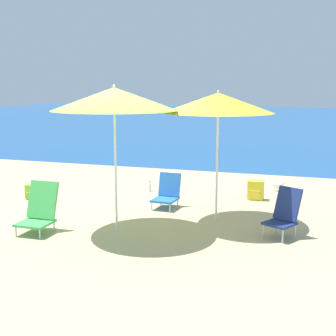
{
  "coord_description": "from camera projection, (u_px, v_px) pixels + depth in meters",
  "views": [
    {
      "loc": [
        3.37,
        -7.1,
        2.36
      ],
      "look_at": [
        0.96,
        0.15,
        1.0
      ],
      "focal_mm": 50.0,
      "sensor_mm": 36.0,
      "label": 1
    }
  ],
  "objects": [
    {
      "name": "backpack_yellow",
      "position": [
        256.0,
        190.0,
        9.74
      ],
      "size": [
        0.32,
        0.26,
        0.4
      ],
      "color": "yellow",
      "rests_on": "ground"
    },
    {
      "name": "water_bottle",
      "position": [
        150.0,
        187.0,
        10.5
      ],
      "size": [
        0.06,
        0.06,
        0.24
      ],
      "color": "silver",
      "rests_on": "ground"
    },
    {
      "name": "ground_plane",
      "position": [
        113.0,
        223.0,
        8.09
      ],
      "size": [
        60.0,
        60.0,
        0.0
      ],
      "primitive_type": "plane",
      "color": "#C6B284"
    },
    {
      "name": "seagull",
      "position": [
        279.0,
        185.0,
        10.51
      ],
      "size": [
        0.27,
        0.11,
        0.23
      ],
      "color": "gold",
      "rests_on": "ground"
    },
    {
      "name": "beach_chair_green",
      "position": [
        39.0,
        210.0,
        7.58
      ],
      "size": [
        0.52,
        0.61,
        0.8
      ],
      "rotation": [
        0.0,
        0.0,
        0.01
      ],
      "color": "silver",
      "rests_on": "ground"
    },
    {
      "name": "beach_umbrella_yellow",
      "position": [
        218.0,
        103.0,
        7.83
      ],
      "size": [
        1.88,
        1.88,
        2.27
      ],
      "color": "white",
      "rests_on": "ground"
    },
    {
      "name": "beach_chair_blue",
      "position": [
        167.0,
        192.0,
        9.11
      ],
      "size": [
        0.47,
        0.59,
        0.66
      ],
      "rotation": [
        0.0,
        0.0,
        -0.05
      ],
      "color": "silver",
      "rests_on": "ground"
    },
    {
      "name": "beach_umbrella_lime",
      "position": [
        114.0,
        99.0,
        7.3
      ],
      "size": [
        2.0,
        2.0,
        2.36
      ],
      "color": "white",
      "rests_on": "ground"
    },
    {
      "name": "beach_chair_navy",
      "position": [
        284.0,
        213.0,
        7.32
      ],
      "size": [
        0.61,
        0.65,
        0.77
      ],
      "rotation": [
        0.0,
        0.0,
        -0.49
      ],
      "color": "silver",
      "rests_on": "ground"
    },
    {
      "name": "backpack_lime",
      "position": [
        33.0,
        192.0,
        9.78
      ],
      "size": [
        0.28,
        0.2,
        0.31
      ],
      "color": "#8ECC3D",
      "rests_on": "ground"
    },
    {
      "name": "sea_water",
      "position": [
        271.0,
        120.0,
        31.76
      ],
      "size": [
        60.0,
        40.0,
        0.01
      ],
      "color": "#1E5699",
      "rests_on": "ground"
    }
  ]
}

